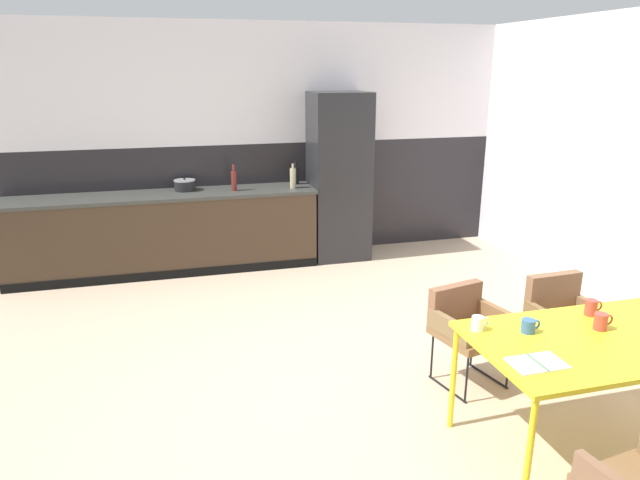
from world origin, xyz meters
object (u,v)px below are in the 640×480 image
refrigerator_column (339,177)px  dining_table (611,343)px  mug_dark_espresso (592,307)px  bottle_oil_tall (296,175)px  armchair_far_side (562,313)px  mug_tall_blue (529,326)px  bottle_spice_small (234,180)px  bottle_vinegar_dark (293,178)px  mug_short_terracotta (478,323)px  open_book (537,363)px  cooking_pot (185,185)px  armchair_by_stool (466,321)px  mug_glass_clear (601,321)px

refrigerator_column → dining_table: bearing=-83.2°
mug_dark_espresso → bottle_oil_tall: 4.03m
armchair_far_side → mug_tall_blue: (-0.78, -0.67, 0.30)m
bottle_spice_small → bottle_vinegar_dark: bearing=-2.8°
bottle_vinegar_dark → bottle_spice_small: bearing=177.2°
dining_table → bottle_oil_tall: bottle_oil_tall is taller
armchair_far_side → mug_tall_blue: 1.07m
mug_short_terracotta → bottle_spice_small: size_ratio=0.39×
dining_table → open_book: (-0.63, -0.17, 0.05)m
bottle_oil_tall → refrigerator_column: bearing=-17.4°
cooking_pot → mug_short_terracotta: bearing=-67.8°
dining_table → mug_dark_espresso: mug_dark_espresso is taller
dining_table → mug_short_terracotta: 0.78m
armchair_by_stool → bottle_oil_tall: (-0.55, 3.25, 0.54)m
armchair_far_side → open_book: 1.43m
refrigerator_column → cooking_pot: 1.82m
mug_dark_espresso → mug_glass_clear: same height
refrigerator_column → armchair_by_stool: 3.14m
bottle_vinegar_dark → cooking_pot: bearing=171.3°
refrigerator_column → dining_table: refrigerator_column is taller
refrigerator_column → bottle_oil_tall: bearing=162.6°
refrigerator_column → mug_tall_blue: bearing=-89.5°
open_book → cooking_pot: size_ratio=1.19×
mug_glass_clear → bottle_spice_small: (-1.75, 3.88, 0.24)m
mug_short_terracotta → bottle_oil_tall: size_ratio=0.43×
armchair_by_stool → refrigerator_column: bearing=-102.2°
bottle_vinegar_dark → open_book: bearing=-84.0°
mug_glass_clear → bottle_vinegar_dark: size_ratio=0.44×
mug_short_terracotta → dining_table: bearing=-21.3°
dining_table → armchair_far_side: armchair_far_side is taller
cooking_pot → bottle_oil_tall: bearing=1.9°
refrigerator_column → open_book: 4.20m
armchair_by_stool → armchair_far_side: 0.77m
armchair_far_side → mug_dark_espresso: (-0.24, -0.56, 0.31)m
open_book → bottle_oil_tall: bottle_oil_tall is taller
mug_tall_blue → mug_glass_clear: mug_glass_clear is taller
cooking_pot → bottle_spice_small: size_ratio=0.81×
mug_short_terracotta → mug_glass_clear: mug_glass_clear is taller
open_book → bottle_spice_small: 4.31m
refrigerator_column → mug_tall_blue: size_ratio=16.10×
bottle_oil_tall → open_book: bearing=-85.5°
open_book → armchair_far_side: bearing=46.6°
bottle_spice_small → mug_glass_clear: bearing=-65.7°
armchair_by_stool → armchair_far_side: (0.76, -0.08, 0.01)m
dining_table → open_book: bearing=-164.5°
mug_dark_espresso → bottle_oil_tall: (-1.07, 3.88, 0.22)m
armchair_far_side → cooking_pot: size_ratio=3.14×
mug_short_terracotta → bottle_vinegar_dark: 3.68m
bottle_vinegar_dark → bottle_oil_tall: bearing=69.2°
armchair_far_side → open_book: armchair_far_side is taller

